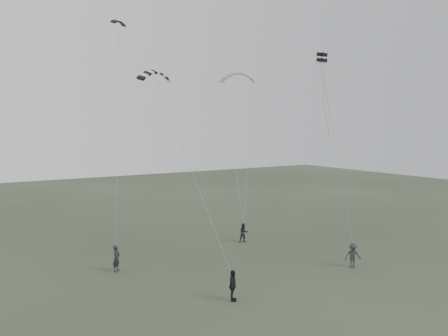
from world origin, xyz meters
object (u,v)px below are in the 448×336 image
flyer_left (116,258)px  kite_pale_large (238,73)px  kite_striped (155,72)px  kite_box (322,57)px  flyer_center (233,286)px  flyer_far (353,255)px  kite_dark_small (118,21)px  flyer_right (244,233)px

flyer_left → kite_pale_large: size_ratio=0.53×
kite_striped → kite_box: bearing=-28.7°
kite_striped → flyer_center: bearing=-89.2°
flyer_left → flyer_center: flyer_left is taller
flyer_far → kite_box: size_ratio=2.73×
kite_striped → kite_box: 13.27m
flyer_center → kite_striped: kite_striped is taller
kite_box → flyer_center: bearing=-172.2°
kite_striped → kite_pale_large: bearing=22.3°
kite_dark_small → flyer_left: bearing=-150.0°
flyer_right → kite_dark_small: 21.51m
flyer_left → kite_striped: size_ratio=0.75×
flyer_far → flyer_left: bearing=178.8°
flyer_far → kite_box: (-0.44, 3.31, 15.38)m
kite_pale_large → kite_box: 12.08m
kite_pale_large → flyer_left: bearing=-133.2°
flyer_far → kite_striped: (-12.89, 7.65, 13.88)m
flyer_center → flyer_far: 11.43m
kite_dark_small → kite_box: 16.52m
flyer_left → kite_box: bearing=-63.0°
kite_dark_small → kite_box: (13.53, -9.03, -2.91)m
flyer_center → kite_striped: bearing=47.1°
flyer_far → kite_striped: 20.43m
flyer_center → kite_pale_large: size_ratio=0.53×
flyer_far → kite_pale_large: size_ratio=0.52×
flyer_far → kite_striped: kite_striped is taller
flyer_far → kite_box: bearing=125.8°
kite_dark_small → kite_pale_large: (13.60, 3.05, -2.87)m
flyer_left → kite_box: 22.36m
flyer_center → kite_striped: 16.14m
flyer_center → flyer_far: bearing=-50.7°
flyer_center → kite_box: size_ratio=2.78×
flyer_right → flyer_center: flyer_center is taller
flyer_far → kite_box: 15.74m
flyer_right → kite_box: bearing=-50.0°
kite_dark_small → kite_box: size_ratio=2.09×
kite_dark_small → kite_striped: 6.53m
flyer_left → kite_dark_small: (1.75, 3.48, 18.26)m
kite_striped → kite_box: kite_box is taller
flyer_right → kite_striped: (-10.02, -2.97, 13.93)m
flyer_far → kite_striped: bearing=177.5°
kite_box → kite_striped: bearing=149.5°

